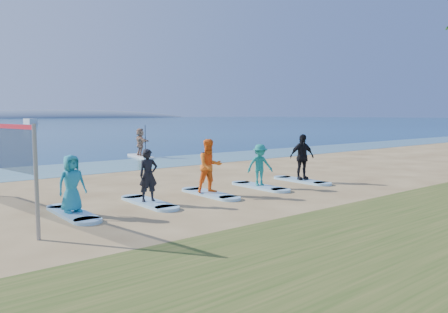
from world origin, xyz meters
TOP-DOWN VIEW (x-y plane):
  - ground at (0.00, 0.00)m, footprint 600.00×600.00m
  - shallow_water at (0.00, 10.50)m, footprint 600.00×600.00m
  - island_ridge at (95.00, 300.00)m, footprint 220.00×56.00m
  - paddleboard at (3.25, 13.61)m, footprint 1.12×3.07m
  - paddleboarder at (3.25, 13.61)m, footprint 0.65×1.62m
  - boat_offshore_b at (23.53, 112.48)m, footprint 2.31×5.35m
  - surfboard_0 at (-5.69, 0.73)m, footprint 0.70×2.20m
  - student_0 at (-5.69, 0.73)m, footprint 0.79×0.55m
  - surfboard_1 at (-3.39, 0.73)m, footprint 0.70×2.20m
  - student_1 at (-3.39, 0.73)m, footprint 0.62×0.45m
  - surfboard_2 at (-1.09, 0.73)m, footprint 0.70×2.20m
  - student_2 at (-1.09, 0.73)m, footprint 1.00×0.85m
  - surfboard_3 at (1.22, 0.73)m, footprint 0.70×2.20m
  - student_3 at (1.22, 0.73)m, footprint 1.12×0.89m
  - surfboard_4 at (3.52, 0.73)m, footprint 0.70×2.20m
  - student_4 at (3.52, 0.73)m, footprint 1.15×0.74m

SIDE VIEW (x-z plane):
  - ground at x=0.00m, z-range 0.00..0.00m
  - island_ridge at x=95.00m, z-range -9.00..9.00m
  - boat_offshore_b at x=23.53m, z-range -0.73..0.73m
  - shallow_water at x=0.00m, z-range 0.01..0.01m
  - surfboard_0 at x=-5.69m, z-range 0.00..0.09m
  - surfboard_1 at x=-3.39m, z-range 0.00..0.09m
  - surfboard_2 at x=-1.09m, z-range 0.00..0.09m
  - surfboard_3 at x=1.22m, z-range 0.00..0.09m
  - surfboard_4 at x=3.52m, z-range 0.00..0.09m
  - paddleboard at x=3.25m, z-range 0.00..0.12m
  - student_3 at x=1.22m, z-range 0.09..1.60m
  - student_0 at x=-5.69m, z-range 0.09..1.63m
  - student_1 at x=-3.39m, z-range 0.09..1.67m
  - paddleboarder at x=3.25m, z-range 0.12..1.83m
  - student_2 at x=-1.09m, z-range 0.09..1.88m
  - student_4 at x=3.52m, z-range 0.09..1.91m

